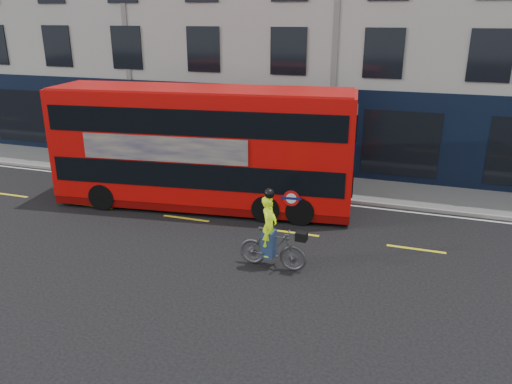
% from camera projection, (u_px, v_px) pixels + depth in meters
% --- Properties ---
extents(ground, '(120.00, 120.00, 0.00)m').
position_uv_depth(ground, '(281.00, 251.00, 15.56)').
color(ground, black).
rests_on(ground, ground).
extents(pavement, '(60.00, 3.00, 0.12)m').
position_uv_depth(pavement, '(322.00, 186.00, 21.36)').
color(pavement, slate).
rests_on(pavement, ground).
extents(kerb, '(60.00, 0.12, 0.13)m').
position_uv_depth(kerb, '(315.00, 197.00, 20.01)').
color(kerb, gray).
rests_on(kerb, ground).
extents(building_terrace, '(50.00, 10.07, 15.00)m').
position_uv_depth(building_terrace, '(354.00, 4.00, 24.63)').
color(building_terrace, '#A5A29B').
rests_on(building_terrace, ground).
extents(road_edge_line, '(58.00, 0.10, 0.01)m').
position_uv_depth(road_edge_line, '(313.00, 201.00, 19.77)').
color(road_edge_line, silver).
rests_on(road_edge_line, ground).
extents(lane_dashes, '(58.00, 0.12, 0.01)m').
position_uv_depth(lane_dashes, '(293.00, 233.00, 16.90)').
color(lane_dashes, yellow).
rests_on(lane_dashes, ground).
extents(bus, '(11.40, 3.88, 4.51)m').
position_uv_depth(bus, '(203.00, 147.00, 18.57)').
color(bus, red).
rests_on(bus, ground).
extents(cyclist, '(2.06, 0.68, 2.42)m').
position_uv_depth(cyclist, '(272.00, 242.00, 14.35)').
color(cyclist, '#46494B').
rests_on(cyclist, ground).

